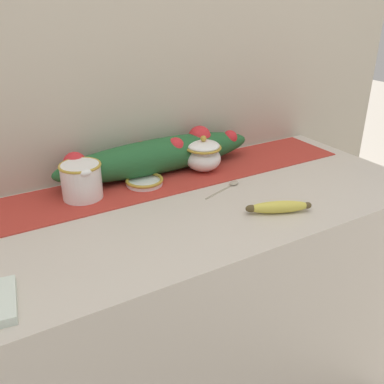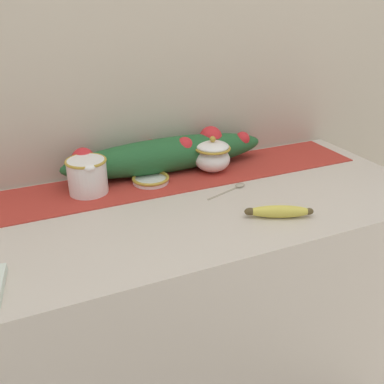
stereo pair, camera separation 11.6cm
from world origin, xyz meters
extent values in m
cube|color=beige|center=(0.00, 0.00, 0.44)|extent=(1.38, 0.61, 0.88)
cube|color=#B7AD99|center=(0.00, 0.33, 1.20)|extent=(2.18, 0.04, 2.40)
cube|color=#B23328|center=(0.00, 0.18, 0.88)|extent=(1.27, 0.23, 0.00)
cylinder|color=white|center=(-0.28, 0.18, 0.94)|extent=(0.11, 0.11, 0.10)
torus|color=#B79333|center=(-0.28, 0.18, 0.99)|extent=(0.12, 0.12, 0.01)
torus|color=white|center=(-0.28, 0.25, 0.95)|extent=(0.05, 0.01, 0.05)
ellipsoid|color=white|center=(-0.28, 0.13, 0.98)|extent=(0.03, 0.03, 0.02)
ellipsoid|color=white|center=(0.13, 0.18, 0.93)|extent=(0.12, 0.12, 0.08)
torus|color=#B79333|center=(0.13, 0.18, 0.96)|extent=(0.12, 0.12, 0.01)
ellipsoid|color=white|center=(0.13, 0.18, 0.97)|extent=(0.11, 0.11, 0.03)
sphere|color=#B79333|center=(0.13, 0.18, 1.00)|extent=(0.02, 0.02, 0.02)
cylinder|color=white|center=(-0.08, 0.17, 0.89)|extent=(0.11, 0.11, 0.01)
torus|color=#B79333|center=(-0.08, 0.17, 0.90)|extent=(0.12, 0.12, 0.01)
ellipsoid|color=#DBCC4C|center=(0.16, -0.17, 0.90)|extent=(0.17, 0.10, 0.03)
ellipsoid|color=brown|center=(0.08, -0.14, 0.90)|extent=(0.04, 0.03, 0.02)
ellipsoid|color=brown|center=(0.23, -0.21, 0.90)|extent=(0.03, 0.03, 0.02)
cube|color=#A89E89|center=(0.08, 0.01, 0.88)|extent=(0.12, 0.04, 0.00)
ellipsoid|color=#A89E89|center=(0.16, 0.04, 0.89)|extent=(0.04, 0.03, 0.01)
ellipsoid|color=#235B2D|center=(0.00, 0.24, 0.94)|extent=(0.69, 0.12, 0.11)
sphere|color=red|center=(-0.27, 0.25, 0.97)|extent=(0.07, 0.07, 0.07)
sphere|color=red|center=(-0.13, 0.24, 0.96)|extent=(0.06, 0.06, 0.06)
sphere|color=red|center=(-0.05, 0.26, 0.96)|extent=(0.07, 0.07, 0.07)
sphere|color=red|center=(0.05, 0.22, 0.97)|extent=(0.06, 0.06, 0.06)
sphere|color=red|center=(0.16, 0.25, 0.98)|extent=(0.08, 0.08, 0.08)
sphere|color=red|center=(0.27, 0.23, 0.96)|extent=(0.05, 0.05, 0.05)
camera|label=1|loc=(-0.57, -0.94, 1.43)|focal=40.00mm
camera|label=2|loc=(-0.46, -0.99, 1.43)|focal=40.00mm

